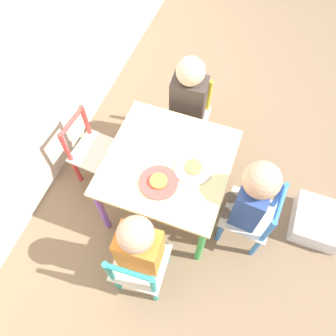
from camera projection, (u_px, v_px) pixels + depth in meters
name	position (u px, v px, depth m)	size (l,w,h in m)	color
ground_plane	(168.00, 200.00, 2.09)	(6.00, 6.00, 0.00)	#7F664C
kids_table	(168.00, 167.00, 1.73)	(0.64, 0.64, 0.48)	beige
chair_teal	(139.00, 267.00, 1.64)	(0.27, 0.27, 0.50)	silver
chair_blue	(252.00, 217.00, 1.77)	(0.28, 0.28, 0.50)	silver
chair_yellow	(188.00, 116.00, 2.12)	(0.28, 0.28, 0.50)	silver
chair_red	(93.00, 152.00, 1.98)	(0.28, 0.28, 0.50)	silver
child_left	(141.00, 245.00, 1.51)	(0.22, 0.21, 0.70)	#4C608E
child_front	(249.00, 197.00, 1.61)	(0.21, 0.23, 0.72)	#7A6B5B
child_right	(188.00, 102.00, 1.92)	(0.22, 0.21, 0.75)	#7A6B5B
plate_left	(159.00, 182.00, 1.60)	(0.19, 0.19, 0.03)	#E54C47
plate_front	(193.00, 168.00, 1.64)	(0.19, 0.19, 0.03)	white
storage_bin	(317.00, 222.00, 1.94)	(0.29, 0.28, 0.13)	silver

